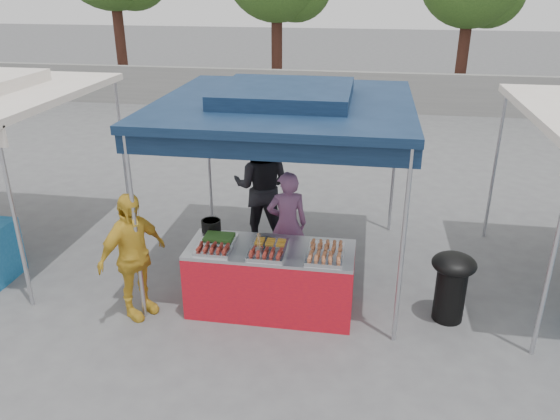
% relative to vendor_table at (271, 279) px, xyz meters
% --- Properties ---
extents(ground_plane, '(80.00, 80.00, 0.00)m').
position_rel_vendor_table_xyz_m(ground_plane, '(0.00, 0.10, -0.43)').
color(ground_plane, '#575859').
extents(back_wall, '(40.00, 0.25, 1.20)m').
position_rel_vendor_table_xyz_m(back_wall, '(0.00, 11.10, 0.17)').
color(back_wall, gray).
rests_on(back_wall, ground_plane).
extents(main_canopy, '(3.20, 3.20, 2.57)m').
position_rel_vendor_table_xyz_m(main_canopy, '(0.00, 1.07, 1.94)').
color(main_canopy, '#B6B7BD').
rests_on(main_canopy, ground_plane).
extents(vendor_table, '(2.00, 0.80, 0.85)m').
position_rel_vendor_table_xyz_m(vendor_table, '(0.00, 0.00, 0.00)').
color(vendor_table, red).
rests_on(vendor_table, ground_plane).
extents(food_tray_fl, '(0.42, 0.30, 0.07)m').
position_rel_vendor_table_xyz_m(food_tray_fl, '(-0.64, -0.22, 0.46)').
color(food_tray_fl, silver).
rests_on(food_tray_fl, vendor_table).
extents(food_tray_fm, '(0.42, 0.30, 0.07)m').
position_rel_vendor_table_xyz_m(food_tray_fm, '(-0.01, -0.24, 0.46)').
color(food_tray_fm, silver).
rests_on(food_tray_fm, vendor_table).
extents(food_tray_fr, '(0.42, 0.30, 0.07)m').
position_rel_vendor_table_xyz_m(food_tray_fr, '(0.66, -0.24, 0.46)').
color(food_tray_fr, silver).
rests_on(food_tray_fr, vendor_table).
extents(food_tray_bl, '(0.42, 0.30, 0.07)m').
position_rel_vendor_table_xyz_m(food_tray_bl, '(-0.65, 0.09, 0.46)').
color(food_tray_bl, silver).
rests_on(food_tray_bl, vendor_table).
extents(food_tray_bm, '(0.42, 0.30, 0.07)m').
position_rel_vendor_table_xyz_m(food_tray_bm, '(-0.01, 0.06, 0.46)').
color(food_tray_bm, silver).
rests_on(food_tray_bm, vendor_table).
extents(food_tray_br, '(0.42, 0.30, 0.07)m').
position_rel_vendor_table_xyz_m(food_tray_br, '(0.66, 0.06, 0.46)').
color(food_tray_br, silver).
rests_on(food_tray_br, vendor_table).
extents(cooking_pot, '(0.25, 0.25, 0.14)m').
position_rel_vendor_table_xyz_m(cooking_pot, '(-0.83, 0.36, 0.50)').
color(cooking_pot, black).
rests_on(cooking_pot, vendor_table).
extents(skewer_cup, '(0.08, 0.08, 0.10)m').
position_rel_vendor_table_xyz_m(skewer_cup, '(-0.10, -0.21, 0.47)').
color(skewer_cup, '#B6B7BD').
rests_on(skewer_cup, vendor_table).
extents(wok_burner, '(0.52, 0.52, 0.88)m').
position_rel_vendor_table_xyz_m(wok_burner, '(2.15, 0.14, 0.09)').
color(wok_burner, black).
rests_on(wok_burner, ground_plane).
extents(crate_left, '(0.48, 0.34, 0.29)m').
position_rel_vendor_table_xyz_m(crate_left, '(-0.27, 0.56, -0.28)').
color(crate_left, '#13409E').
rests_on(crate_left, ground_plane).
extents(crate_right, '(0.47, 0.33, 0.28)m').
position_rel_vendor_table_xyz_m(crate_right, '(0.21, 0.57, -0.28)').
color(crate_right, '#13409E').
rests_on(crate_right, ground_plane).
extents(crate_stacked, '(0.46, 0.33, 0.28)m').
position_rel_vendor_table_xyz_m(crate_stacked, '(0.21, 0.57, -0.00)').
color(crate_stacked, '#13409E').
rests_on(crate_stacked, crate_right).
extents(vendor_woman, '(0.62, 0.49, 1.51)m').
position_rel_vendor_table_xyz_m(vendor_woman, '(0.06, 0.90, 0.33)').
color(vendor_woman, '#85557F').
rests_on(vendor_woman, ground_plane).
extents(helper_man, '(0.93, 0.74, 1.84)m').
position_rel_vendor_table_xyz_m(helper_man, '(-0.46, 1.83, 0.50)').
color(helper_man, black).
rests_on(helper_man, ground_plane).
extents(customer_person, '(0.80, 1.00, 1.59)m').
position_rel_vendor_table_xyz_m(customer_person, '(-1.59, -0.37, 0.37)').
color(customer_person, gold).
rests_on(customer_person, ground_plane).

